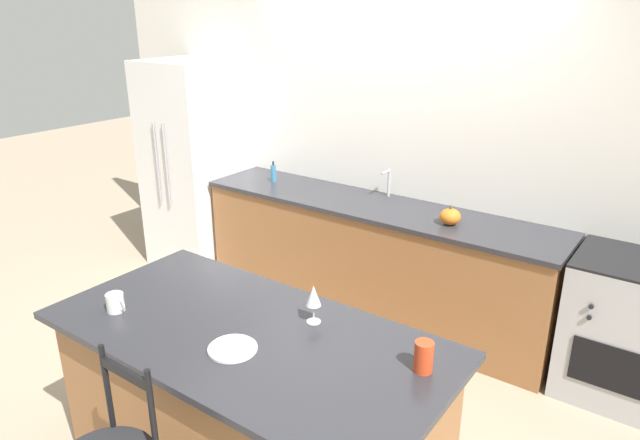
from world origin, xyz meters
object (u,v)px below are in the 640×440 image
coffee_mug (115,303)px  pumpkin_decoration (450,217)px  oven_range (634,332)px  soap_bottle (273,173)px  wine_glass (314,296)px  refrigerator (197,165)px  dinner_plate (233,348)px  tumbler_cup (424,357)px

coffee_mug → pumpkin_decoration: pumpkin_decoration is taller
oven_range → soap_bottle: bearing=179.9°
coffee_mug → oven_range: bearing=46.2°
soap_bottle → pumpkin_decoration: bearing=-3.0°
oven_range → soap_bottle: (-2.86, 0.00, 0.53)m
oven_range → coffee_mug: 3.02m
wine_glass → oven_range: bearing=54.1°
refrigerator → coffee_mug: bearing=-51.4°
refrigerator → coffee_mug: refrigerator is taller
refrigerator → pumpkin_decoration: bearing=-0.0°
refrigerator → pumpkin_decoration: (2.50, -0.00, 0.03)m
coffee_mug → refrigerator: bearing=128.6°
dinner_plate → wine_glass: bearing=69.5°
coffee_mug → dinner_plate: bearing=6.9°
dinner_plate → wine_glass: wine_glass is taller
oven_range → wine_glass: wine_glass is taller
oven_range → soap_bottle: 2.91m
coffee_mug → soap_bottle: (-0.80, 2.15, 0.03)m
dinner_plate → wine_glass: (0.15, 0.40, 0.13)m
refrigerator → dinner_plate: (2.36, -1.98, -0.03)m
oven_range → wine_glass: bearing=-125.9°
refrigerator → dinner_plate: bearing=-40.1°
tumbler_cup → soap_bottle: (-2.24, 1.72, 0.01)m
refrigerator → tumbler_cup: (3.10, -1.64, 0.03)m
oven_range → soap_bottle: size_ratio=5.19×
dinner_plate → wine_glass: 0.44m
soap_bottle → dinner_plate: bearing=-54.1°
coffee_mug → wine_glass: bearing=29.5°
soap_bottle → tumbler_cup: bearing=-37.5°
wine_glass → pumpkin_decoration: wine_glass is taller
dinner_plate → coffee_mug: bearing=-173.1°
refrigerator → oven_range: 3.74m
oven_range → pumpkin_decoration: pumpkin_decoration is taller
soap_bottle → oven_range: bearing=-0.1°
wine_glass → tumbler_cup: 0.60m
oven_range → dinner_plate: (-1.36, -2.07, 0.46)m
coffee_mug → soap_bottle: 2.30m
dinner_plate → pumpkin_decoration: (0.15, 1.98, 0.05)m
refrigerator → oven_range: (3.71, 0.08, -0.49)m
refrigerator → oven_range: size_ratio=2.07×
wine_glass → pumpkin_decoration: bearing=90.0°
oven_range → pumpkin_decoration: 1.32m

